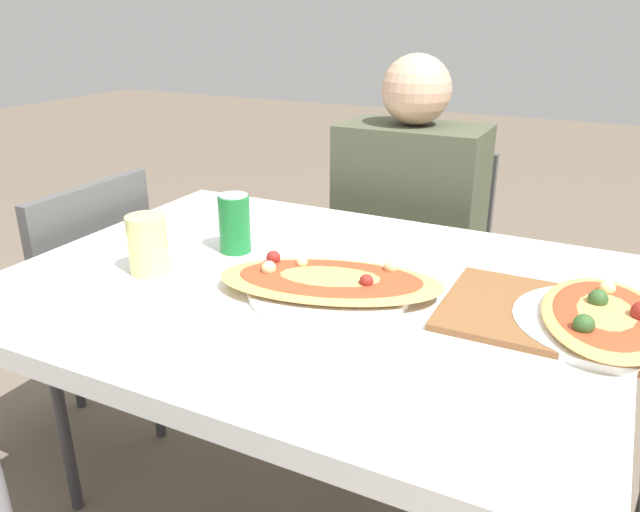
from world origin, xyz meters
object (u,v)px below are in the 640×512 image
Objects in this scene: pizza_main at (329,283)px; drink_glass at (148,245)px; person_seated at (407,227)px; soda_can at (235,223)px; chair_side_left at (73,312)px; chair_far_seated at (416,272)px; pizza_second at (605,319)px; dining_table at (308,318)px.

pizza_main is 3.89× the size of drink_glass.
person_seated reaches higher than drink_glass.
person_seated is 0.63m from soda_can.
chair_side_left is 1.88× the size of pizza_main.
chair_far_seated reaches higher than pizza_second.
drink_glass is 0.35× the size of pizza_second.
chair_far_seated is 7.33× the size of drink_glass.
person_seated is 9.10× the size of soda_can.
dining_table is 9.83× the size of drink_glass.
pizza_main is (0.82, -0.11, 0.30)m from chair_side_left.
soda_can reaches higher than chair_far_seated.
person_seated is at bearing 71.63° from soda_can.
drink_glass is (-0.36, -0.07, 0.04)m from pizza_main.
person_seated reaches higher than soda_can.
drink_glass is at bearing 72.08° from chair_far_seated.
drink_glass is at bearing -116.79° from soda_can.
pizza_main is 3.61× the size of soda_can.
dining_table is at bearing 91.80° from person_seated.
dining_table is 0.79m from chair_side_left.
soda_can is at bearing 161.20° from dining_table.
pizza_main is 0.29m from soda_can.
pizza_second is (0.46, 0.07, -0.00)m from pizza_main.
chair_far_seated is at bearing 91.53° from dining_table.
chair_far_seated reaches higher than dining_table.
pizza_second is (1.28, -0.04, 0.30)m from chair_side_left.
chair_side_left is 0.65m from soda_can.
drink_glass reaches higher than pizza_second.
chair_side_left is (-0.74, -0.67, 0.00)m from chair_far_seated.
soda_can is 0.73m from pizza_second.
person_seated is 2.52× the size of pizza_main.
pizza_main is (0.08, -0.67, 0.11)m from person_seated.
chair_far_seated is 0.79m from soda_can.
drink_glass is (0.46, -0.19, 0.34)m from chair_side_left.
person_seated is 0.82m from pizza_second.
pizza_second is (0.73, -0.03, -0.04)m from soda_can.
person_seated is 0.69m from pizza_main.
soda_can is at bearing 71.63° from person_seated.
chair_side_left reaches higher than pizza_second.
chair_side_left is at bearing 172.09° from pizza_main.
drink_glass reaches higher than pizza_main.
soda_can is (-0.19, -0.58, 0.16)m from person_seated.
dining_table is 0.53m from pizza_second.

